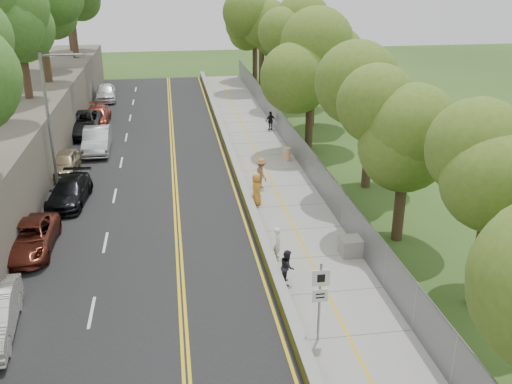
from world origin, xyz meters
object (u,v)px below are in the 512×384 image
(streetlight, at_px, (52,112))
(car_2, at_px, (28,238))
(construction_barrel, at_px, (287,154))
(person_far, at_px, (271,121))
(painter_0, at_px, (256,189))
(concrete_block, at_px, (354,246))
(signpost, at_px, (320,294))

(streetlight, xyz_separation_m, car_2, (-0.14, -8.36, -3.91))
(construction_barrel, bearing_deg, car_2, -142.74)
(streetlight, xyz_separation_m, person_far, (14.66, 10.27, -3.83))
(construction_barrel, relative_size, car_2, 0.18)
(painter_0, xyz_separation_m, person_far, (3.45, 14.78, -0.15))
(car_2, relative_size, person_far, 3.23)
(construction_barrel, distance_m, concrete_block, 13.73)
(signpost, height_order, concrete_block, signpost)
(streetlight, xyz_separation_m, concrete_block, (14.76, -11.00, -4.17))
(car_2, distance_m, painter_0, 11.99)
(streetlight, xyz_separation_m, signpost, (11.51, -17.02, -2.68))
(painter_0, bearing_deg, streetlight, 59.57)
(car_2, xyz_separation_m, person_far, (14.80, 18.63, 0.09))
(painter_0, distance_m, person_far, 15.18)
(signpost, xyz_separation_m, person_far, (3.15, 27.29, -1.15))
(streetlight, distance_m, construction_barrel, 15.27)
(streetlight, distance_m, concrete_block, 18.88)
(construction_barrel, xyz_separation_m, person_far, (0.23, 7.55, 0.33))
(construction_barrel, height_order, person_far, person_far)
(concrete_block, bearing_deg, person_far, 90.27)
(car_2, bearing_deg, streetlight, 89.22)
(construction_barrel, distance_m, car_2, 18.31)
(car_2, xyz_separation_m, painter_0, (11.35, 3.85, 0.24))
(construction_barrel, height_order, concrete_block, construction_barrel)
(signpost, height_order, construction_barrel, signpost)
(signpost, xyz_separation_m, painter_0, (-0.30, 12.51, -1.00))
(streetlight, relative_size, person_far, 5.23)
(signpost, bearing_deg, construction_barrel, 81.58)
(car_2, bearing_deg, signpost, -36.44)
(concrete_block, xyz_separation_m, car_2, (-14.90, 2.64, 0.26))
(construction_barrel, bearing_deg, streetlight, -169.31)
(concrete_block, relative_size, person_far, 0.82)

